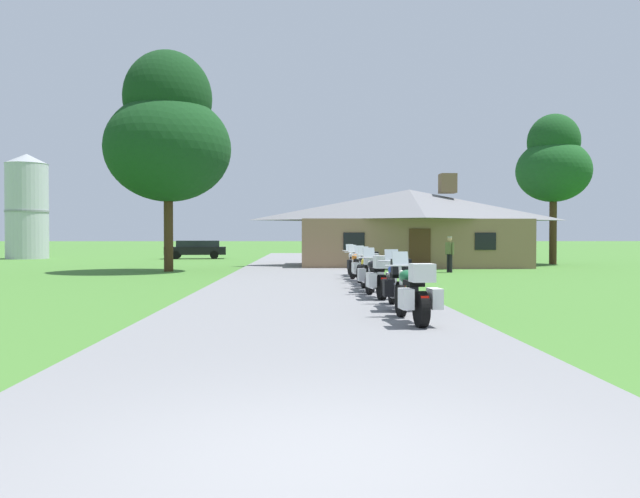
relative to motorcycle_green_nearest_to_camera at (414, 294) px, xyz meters
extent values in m
plane|color=#42752D|center=(-1.93, 13.08, -0.61)|extent=(500.00, 500.00, 0.00)
cube|color=slate|center=(-1.93, 11.08, -0.58)|extent=(6.40, 80.00, 0.06)
cylinder|color=black|center=(-0.09, 0.96, -0.23)|extent=(0.17, 0.65, 0.64)
cylinder|color=black|center=(0.04, -0.48, -0.23)|extent=(0.21, 0.65, 0.64)
cube|color=silver|center=(-0.02, 0.22, -0.17)|extent=(0.31, 0.58, 0.30)
ellipsoid|color=#195B33|center=(-0.04, 0.48, 0.28)|extent=(0.34, 0.54, 0.26)
cube|color=black|center=(0.00, 0.02, 0.19)|extent=(0.32, 0.54, 0.10)
cylinder|color=silver|center=(-0.08, 0.92, 0.47)|extent=(0.66, 0.09, 0.03)
cylinder|color=silver|center=(-0.09, 0.96, 0.13)|extent=(0.08, 0.24, 0.73)
cube|color=#B2BCC6|center=(-0.09, 1.02, 0.61)|extent=(0.33, 0.14, 0.27)
sphere|color=silver|center=(-0.08, 0.92, 0.33)|extent=(0.11, 0.11, 0.11)
cube|color=silver|center=(0.04, -0.53, 0.41)|extent=(0.43, 0.39, 0.32)
cube|color=red|center=(0.06, -0.69, 0.00)|extent=(0.14, 0.04, 0.06)
cylinder|color=silver|center=(0.15, -0.14, -0.33)|extent=(0.12, 0.55, 0.07)
cube|color=silver|center=(-0.22, -0.45, -0.05)|extent=(0.23, 0.42, 0.36)
cube|color=silver|center=(0.30, -0.40, -0.05)|extent=(0.23, 0.42, 0.36)
cylinder|color=black|center=(0.08, 3.32, -0.23)|extent=(0.12, 0.64, 0.64)
cylinder|color=black|center=(0.06, 1.88, -0.23)|extent=(0.16, 0.64, 0.64)
cube|color=silver|center=(0.07, 2.58, -0.17)|extent=(0.27, 0.56, 0.30)
ellipsoid|color=#1E3899|center=(0.07, 2.84, 0.28)|extent=(0.31, 0.52, 0.26)
cube|color=black|center=(0.07, 2.38, 0.19)|extent=(0.29, 0.52, 0.10)
cylinder|color=silver|center=(0.08, 3.28, 0.47)|extent=(0.66, 0.04, 0.03)
cylinder|color=silver|center=(0.08, 3.32, 0.13)|extent=(0.06, 0.24, 0.73)
cube|color=#B2BCC6|center=(0.08, 3.38, 0.61)|extent=(0.32, 0.11, 0.27)
sphere|color=silver|center=(0.08, 3.28, 0.33)|extent=(0.11, 0.11, 0.11)
cube|color=black|center=(0.06, 1.83, 0.41)|extent=(0.41, 0.37, 0.32)
cube|color=red|center=(0.06, 1.66, 0.00)|extent=(0.14, 0.03, 0.06)
cylinder|color=silver|center=(0.20, 2.20, -0.33)|extent=(0.08, 0.55, 0.07)
cube|color=black|center=(-0.20, 1.94, -0.05)|extent=(0.21, 0.40, 0.36)
cube|color=black|center=(0.32, 1.93, -0.05)|extent=(0.21, 0.40, 0.36)
cylinder|color=black|center=(-0.18, 5.75, -0.23)|extent=(0.18, 0.65, 0.64)
cylinder|color=black|center=(-0.03, 4.32, -0.23)|extent=(0.22, 0.65, 0.64)
cube|color=silver|center=(-0.10, 5.02, -0.17)|extent=(0.32, 0.59, 0.30)
ellipsoid|color=black|center=(-0.13, 5.28, 0.28)|extent=(0.36, 0.55, 0.26)
cube|color=black|center=(-0.08, 4.82, 0.19)|extent=(0.34, 0.55, 0.10)
cylinder|color=silver|center=(-0.18, 5.71, 0.47)|extent=(0.66, 0.10, 0.03)
cylinder|color=silver|center=(-0.18, 5.75, 0.13)|extent=(0.09, 0.24, 0.73)
cube|color=#B2BCC6|center=(-0.19, 5.81, 0.61)|extent=(0.33, 0.14, 0.27)
sphere|color=silver|center=(-0.18, 5.71, 0.33)|extent=(0.11, 0.11, 0.11)
cube|color=silver|center=(-0.02, 4.27, 0.41)|extent=(0.44, 0.40, 0.32)
cube|color=red|center=(0.00, 4.10, 0.00)|extent=(0.14, 0.05, 0.06)
cylinder|color=silver|center=(0.08, 4.65, -0.33)|extent=(0.13, 0.55, 0.07)
cube|color=silver|center=(-0.29, 4.34, -0.05)|extent=(0.24, 0.42, 0.36)
cube|color=silver|center=(0.23, 4.40, -0.05)|extent=(0.24, 0.42, 0.36)
cylinder|color=black|center=(-0.12, 7.89, -0.23)|extent=(0.14, 0.64, 0.64)
cylinder|color=black|center=(-0.06, 6.45, -0.23)|extent=(0.18, 0.65, 0.64)
cube|color=silver|center=(-0.09, 7.15, -0.17)|extent=(0.28, 0.57, 0.30)
ellipsoid|color=gold|center=(-0.10, 7.41, 0.28)|extent=(0.32, 0.53, 0.26)
cube|color=black|center=(-0.08, 6.95, 0.19)|extent=(0.30, 0.53, 0.10)
cylinder|color=silver|center=(-0.12, 7.85, 0.47)|extent=(0.66, 0.06, 0.03)
cylinder|color=silver|center=(-0.12, 7.89, 0.13)|extent=(0.07, 0.24, 0.73)
cube|color=#B2BCC6|center=(-0.13, 7.95, 0.61)|extent=(0.32, 0.12, 0.27)
sphere|color=silver|center=(-0.12, 7.85, 0.33)|extent=(0.11, 0.11, 0.11)
cube|color=#B7B7BC|center=(-0.06, 6.40, 0.41)|extent=(0.42, 0.38, 0.32)
cube|color=red|center=(-0.05, 6.23, 0.00)|extent=(0.14, 0.04, 0.06)
cylinder|color=silver|center=(0.07, 6.78, -0.33)|extent=(0.09, 0.55, 0.07)
cube|color=#B7B7BC|center=(-0.32, 6.49, -0.05)|extent=(0.22, 0.41, 0.36)
cube|color=#B7B7BC|center=(0.20, 6.52, -0.05)|extent=(0.22, 0.41, 0.36)
cylinder|color=black|center=(-0.03, 10.07, -0.23)|extent=(0.20, 0.65, 0.64)
cylinder|color=black|center=(0.18, 8.65, -0.23)|extent=(0.25, 0.66, 0.64)
cube|color=silver|center=(0.08, 9.34, -0.17)|extent=(0.34, 0.59, 0.30)
ellipsoid|color=black|center=(0.04, 9.60, 0.28)|extent=(0.37, 0.56, 0.26)
cube|color=black|center=(0.11, 9.14, 0.19)|extent=(0.35, 0.56, 0.10)
cylinder|color=silver|center=(-0.02, 10.03, 0.47)|extent=(0.66, 0.13, 0.03)
cylinder|color=silver|center=(-0.03, 10.07, 0.13)|extent=(0.09, 0.24, 0.73)
cube|color=#B2BCC6|center=(-0.04, 10.13, 0.61)|extent=(0.33, 0.16, 0.27)
sphere|color=silver|center=(-0.02, 10.03, 0.33)|extent=(0.11, 0.11, 0.11)
cube|color=black|center=(0.19, 8.60, 0.41)|extent=(0.45, 0.42, 0.32)
cube|color=red|center=(0.22, 8.43, 0.00)|extent=(0.14, 0.05, 0.06)
cylinder|color=silver|center=(0.27, 8.98, -0.33)|extent=(0.15, 0.55, 0.07)
cube|color=black|center=(-0.08, 8.66, -0.05)|extent=(0.26, 0.43, 0.36)
cube|color=black|center=(0.43, 8.73, -0.05)|extent=(0.26, 0.43, 0.36)
cylinder|color=black|center=(-0.11, 12.19, -0.23)|extent=(0.22, 0.65, 0.64)
cylinder|color=black|center=(0.14, 10.77, -0.23)|extent=(0.26, 0.66, 0.64)
cube|color=silver|center=(0.02, 11.46, -0.17)|extent=(0.35, 0.60, 0.30)
ellipsoid|color=orange|center=(-0.02, 11.71, 0.28)|extent=(0.39, 0.56, 0.26)
cube|color=black|center=(0.06, 11.26, 0.19)|extent=(0.37, 0.56, 0.10)
cylinder|color=silver|center=(-0.10, 12.15, 0.47)|extent=(0.66, 0.15, 0.03)
cylinder|color=silver|center=(-0.11, 12.19, 0.13)|extent=(0.10, 0.24, 0.73)
cube|color=#B2BCC6|center=(-0.12, 12.25, 0.61)|extent=(0.33, 0.16, 0.27)
sphere|color=silver|center=(-0.10, 12.15, 0.33)|extent=(0.11, 0.11, 0.11)
cube|color=silver|center=(0.15, 10.72, 0.41)|extent=(0.46, 0.42, 0.32)
cube|color=red|center=(0.18, 10.55, 0.00)|extent=(0.14, 0.05, 0.06)
cylinder|color=silver|center=(0.23, 11.11, -0.33)|extent=(0.17, 0.55, 0.07)
cube|color=silver|center=(-0.12, 10.77, -0.05)|extent=(0.27, 0.43, 0.36)
cube|color=silver|center=(0.39, 10.86, -0.05)|extent=(0.27, 0.43, 0.36)
cylinder|color=black|center=(0.00, 14.74, -0.23)|extent=(0.18, 0.65, 0.64)
cylinder|color=black|center=(0.16, 13.31, -0.23)|extent=(0.23, 0.65, 0.64)
cube|color=silver|center=(0.08, 14.01, -0.17)|extent=(0.32, 0.59, 0.30)
ellipsoid|color=silver|center=(0.05, 14.27, 0.28)|extent=(0.36, 0.55, 0.26)
cube|color=black|center=(0.10, 13.81, 0.19)|extent=(0.34, 0.55, 0.10)
cylinder|color=silver|center=(0.00, 14.70, 0.47)|extent=(0.66, 0.11, 0.03)
cylinder|color=silver|center=(0.00, 14.74, 0.13)|extent=(0.09, 0.24, 0.73)
cube|color=#B2BCC6|center=(-0.01, 14.80, 0.61)|extent=(0.33, 0.14, 0.27)
sphere|color=silver|center=(0.00, 14.70, 0.33)|extent=(0.11, 0.11, 0.11)
cube|color=black|center=(0.17, 13.26, 0.41)|extent=(0.44, 0.40, 0.32)
cube|color=red|center=(0.18, 13.09, 0.00)|extent=(0.14, 0.05, 0.06)
cylinder|color=silver|center=(0.26, 13.65, -0.33)|extent=(0.13, 0.55, 0.07)
cube|color=black|center=(-0.10, 13.33, -0.05)|extent=(0.24, 0.42, 0.36)
cube|color=black|center=(0.41, 13.39, -0.05)|extent=(0.24, 0.42, 0.36)
cube|color=#896B4C|center=(4.08, 23.71, 0.70)|extent=(12.22, 6.34, 2.62)
pyramid|color=slate|center=(4.08, 23.71, 2.88)|extent=(12.96, 6.72, 1.75)
cube|color=brown|center=(6.28, 23.71, 4.11)|extent=(0.90, 0.90, 1.10)
cube|color=#472D19|center=(4.08, 20.51, 0.44)|extent=(1.10, 0.08, 2.10)
cube|color=black|center=(0.66, 20.51, 0.83)|extent=(1.10, 0.06, 0.90)
cube|color=black|center=(7.50, 20.51, 0.83)|extent=(1.10, 0.06, 0.90)
cylinder|color=black|center=(4.92, 17.33, -0.18)|extent=(0.14, 0.14, 0.86)
cylinder|color=black|center=(4.83, 17.49, -0.18)|extent=(0.14, 0.14, 0.86)
cube|color=#5B6638|center=(4.88, 17.41, 0.53)|extent=(0.36, 0.42, 0.56)
cylinder|color=#5B6638|center=(4.98, 17.20, 0.51)|extent=(0.09, 0.09, 0.58)
cylinder|color=#5B6638|center=(4.77, 17.61, 0.51)|extent=(0.09, 0.09, 0.58)
sphere|color=tan|center=(4.88, 17.41, 0.95)|extent=(0.21, 0.21, 0.21)
cylinder|color=#B2AD99|center=(4.88, 17.41, 1.05)|extent=(0.22, 0.22, 0.05)
cylinder|color=#422D19|center=(-8.45, 18.66, 1.52)|extent=(0.44, 0.44, 4.26)
ellipsoid|color=#143D19|center=(-8.45, 18.66, 5.30)|extent=(6.01, 6.01, 5.11)
ellipsoid|color=#123716|center=(-8.45, 18.66, 7.71)|extent=(4.21, 4.21, 4.51)
cylinder|color=#422D19|center=(13.37, 26.11, 1.64)|extent=(0.44, 0.44, 4.49)
ellipsoid|color=#194C1E|center=(13.37, 26.11, 5.11)|extent=(4.47, 4.47, 3.80)
ellipsoid|color=#16441B|center=(13.37, 26.11, 6.90)|extent=(3.13, 3.13, 3.35)
cylinder|color=#B2B7BC|center=(-23.14, 36.83, 3.03)|extent=(3.10, 3.10, 7.28)
cone|color=#999EA3|center=(-23.14, 36.83, 7.06)|extent=(3.16, 3.16, 0.77)
cylinder|color=gray|center=(-23.14, 36.83, 3.03)|extent=(3.19, 3.19, 0.15)
cube|color=black|center=(-10.19, 36.36, 0.01)|extent=(4.80, 2.41, 0.60)
cube|color=black|center=(-9.99, 36.38, 0.55)|extent=(3.40, 2.01, 0.48)
cylinder|color=black|center=(-11.50, 35.34, -0.29)|extent=(0.66, 0.30, 0.64)
cylinder|color=black|center=(-11.71, 37.02, -0.29)|extent=(0.66, 0.30, 0.64)
cylinder|color=black|center=(-8.67, 35.70, -0.29)|extent=(0.66, 0.30, 0.64)
cylinder|color=black|center=(-8.88, 37.38, -0.29)|extent=(0.66, 0.30, 0.64)
camera|label=1|loc=(-2.06, -11.18, 1.03)|focal=34.59mm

